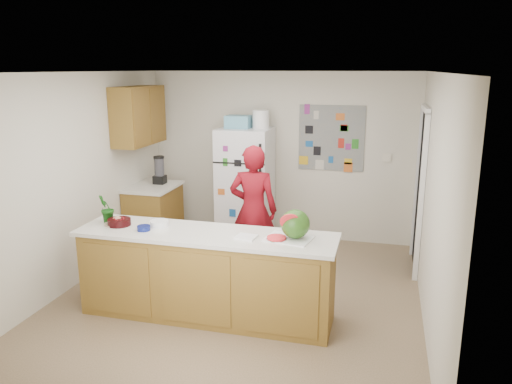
% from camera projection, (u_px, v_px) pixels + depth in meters
% --- Properties ---
extents(floor, '(4.00, 4.50, 0.02)m').
position_uv_depth(floor, '(239.00, 298.00, 5.70)').
color(floor, brown).
rests_on(floor, ground).
extents(wall_back, '(4.00, 0.02, 2.50)m').
position_uv_depth(wall_back, '(281.00, 156.00, 7.52)').
color(wall_back, beige).
rests_on(wall_back, ground).
extents(wall_left, '(0.02, 4.50, 2.50)m').
position_uv_depth(wall_left, '(75.00, 181.00, 5.89)').
color(wall_left, beige).
rests_on(wall_left, ground).
extents(wall_right, '(0.02, 4.50, 2.50)m').
position_uv_depth(wall_right, '(434.00, 203.00, 4.90)').
color(wall_right, beige).
rests_on(wall_right, ground).
extents(ceiling, '(4.00, 4.50, 0.02)m').
position_uv_depth(ceiling, '(237.00, 71.00, 5.09)').
color(ceiling, white).
rests_on(ceiling, wall_back).
extents(doorway, '(0.03, 0.85, 2.04)m').
position_uv_depth(doorway, '(421.00, 191.00, 6.33)').
color(doorway, black).
rests_on(doorway, ground).
extents(peninsula_base, '(2.60, 0.62, 0.88)m').
position_uv_depth(peninsula_base, '(206.00, 276.00, 5.17)').
color(peninsula_base, brown).
rests_on(peninsula_base, floor).
extents(peninsula_top, '(2.68, 0.70, 0.04)m').
position_uv_depth(peninsula_top, '(205.00, 234.00, 5.06)').
color(peninsula_top, silver).
rests_on(peninsula_top, peninsula_base).
extents(side_counter_base, '(0.60, 0.80, 0.86)m').
position_uv_depth(side_counter_base, '(154.00, 217.00, 7.27)').
color(side_counter_base, brown).
rests_on(side_counter_base, floor).
extents(side_counter_top, '(0.64, 0.84, 0.04)m').
position_uv_depth(side_counter_top, '(153.00, 187.00, 7.16)').
color(side_counter_top, silver).
rests_on(side_counter_top, side_counter_base).
extents(upper_cabinets, '(0.35, 1.00, 0.80)m').
position_uv_depth(upper_cabinets, '(139.00, 116.00, 6.90)').
color(upper_cabinets, brown).
rests_on(upper_cabinets, wall_left).
extents(refrigerator, '(0.75, 0.70, 1.70)m').
position_uv_depth(refrigerator, '(245.00, 186.00, 7.37)').
color(refrigerator, silver).
rests_on(refrigerator, floor).
extents(fridge_top_bin, '(0.35, 0.28, 0.18)m').
position_uv_depth(fridge_top_bin, '(238.00, 122.00, 7.16)').
color(fridge_top_bin, '#5999B2').
rests_on(fridge_top_bin, refrigerator).
extents(photo_collage, '(0.95, 0.01, 0.95)m').
position_uv_depth(photo_collage, '(331.00, 138.00, 7.24)').
color(photo_collage, slate).
rests_on(photo_collage, wall_back).
extents(person, '(0.63, 0.44, 1.64)m').
position_uv_depth(person, '(253.00, 210.00, 6.20)').
color(person, maroon).
rests_on(person, floor).
extents(blender_appliance, '(0.14, 0.14, 0.38)m').
position_uv_depth(blender_appliance, '(159.00, 171.00, 7.24)').
color(blender_appliance, black).
rests_on(blender_appliance, side_counter_top).
extents(cutting_board, '(0.49, 0.40, 0.01)m').
position_uv_depth(cutting_board, '(289.00, 239.00, 4.86)').
color(cutting_board, silver).
rests_on(cutting_board, peninsula_top).
extents(watermelon, '(0.28, 0.28, 0.28)m').
position_uv_depth(watermelon, '(295.00, 224.00, 4.82)').
color(watermelon, '#1A5C12').
rests_on(watermelon, cutting_board).
extents(watermelon_slice, '(0.19, 0.19, 0.02)m').
position_uv_depth(watermelon_slice, '(276.00, 238.00, 4.83)').
color(watermelon_slice, red).
rests_on(watermelon_slice, cutting_board).
extents(cherry_bowl, '(0.31, 0.31, 0.07)m').
position_uv_depth(cherry_bowl, '(119.00, 222.00, 5.28)').
color(cherry_bowl, black).
rests_on(cherry_bowl, peninsula_top).
extents(white_bowl, '(0.22, 0.22, 0.06)m').
position_uv_depth(white_bowl, '(159.00, 223.00, 5.26)').
color(white_bowl, silver).
rests_on(white_bowl, peninsula_top).
extents(cobalt_bowl, '(0.16, 0.16, 0.05)m').
position_uv_depth(cobalt_bowl, '(144.00, 228.00, 5.12)').
color(cobalt_bowl, '#0D1659').
rests_on(cobalt_bowl, peninsula_top).
extents(plate, '(0.34, 0.34, 0.02)m').
position_uv_depth(plate, '(117.00, 223.00, 5.32)').
color(plate, beige).
rests_on(plate, peninsula_top).
extents(paper_towel, '(0.21, 0.19, 0.02)m').
position_uv_depth(paper_towel, '(246.00, 237.00, 4.89)').
color(paper_towel, white).
rests_on(paper_towel, peninsula_top).
extents(keys, '(0.11, 0.08, 0.01)m').
position_uv_depth(keys, '(278.00, 241.00, 4.78)').
color(keys, gray).
rests_on(keys, peninsula_top).
extents(potted_plant, '(0.16, 0.19, 0.31)m').
position_uv_depth(potted_plant, '(106.00, 209.00, 5.34)').
color(potted_plant, '#19470C').
rests_on(potted_plant, peninsula_top).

